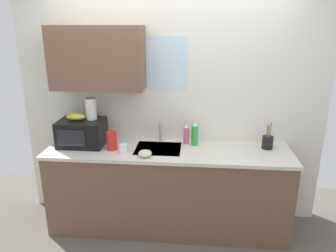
# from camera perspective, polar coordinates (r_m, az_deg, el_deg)

# --- Properties ---
(kitchen_wall_assembly) EXTENTS (3.25, 0.42, 2.50)m
(kitchen_wall_assembly) POSITION_cam_1_polar(r_m,az_deg,el_deg) (3.38, -1.73, 4.95)
(kitchen_wall_assembly) COLOR silver
(kitchen_wall_assembly) RESTS_ON ground
(counter_unit) EXTENTS (2.48, 0.63, 0.90)m
(counter_unit) POSITION_cam_1_polar(r_m,az_deg,el_deg) (3.40, -0.03, -11.15)
(counter_unit) COLOR brown
(counter_unit) RESTS_ON ground
(sink_faucet) EXTENTS (0.03, 0.03, 0.21)m
(sink_faucet) POSITION_cam_1_polar(r_m,az_deg,el_deg) (3.40, -1.36, -0.99)
(sink_faucet) COLOR #B2B5BA
(sink_faucet) RESTS_ON counter_unit
(microwave) EXTENTS (0.46, 0.35, 0.27)m
(microwave) POSITION_cam_1_polar(r_m,az_deg,el_deg) (3.40, -15.27, -1.16)
(microwave) COLOR black
(microwave) RESTS_ON counter_unit
(banana_bunch) EXTENTS (0.20, 0.11, 0.07)m
(banana_bunch) POSITION_cam_1_polar(r_m,az_deg,el_deg) (3.37, -16.29, 1.61)
(banana_bunch) COLOR gold
(banana_bunch) RESTS_ON microwave
(paper_towel_roll) EXTENTS (0.11, 0.11, 0.22)m
(paper_towel_roll) POSITION_cam_1_polar(r_m,az_deg,el_deg) (3.35, -13.70, 3.03)
(paper_towel_roll) COLOR white
(paper_towel_roll) RESTS_ON microwave
(dish_soap_bottle_pink) EXTENTS (0.06, 0.06, 0.21)m
(dish_soap_bottle_pink) POSITION_cam_1_polar(r_m,az_deg,el_deg) (3.34, 3.32, -1.54)
(dish_soap_bottle_pink) COLOR #E55999
(dish_soap_bottle_pink) RESTS_ON counter_unit
(dish_soap_bottle_green) EXTENTS (0.07, 0.07, 0.25)m
(dish_soap_bottle_green) POSITION_cam_1_polar(r_m,az_deg,el_deg) (3.30, 4.85, -1.52)
(dish_soap_bottle_green) COLOR green
(dish_soap_bottle_green) RESTS_ON counter_unit
(cereal_canister) EXTENTS (0.10, 0.10, 0.19)m
(cereal_canister) POSITION_cam_1_polar(r_m,az_deg,el_deg) (3.23, -10.12, -2.63)
(cereal_canister) COLOR red
(cereal_canister) RESTS_ON counter_unit
(mug_white) EXTENTS (0.08, 0.08, 0.09)m
(mug_white) POSITION_cam_1_polar(r_m,az_deg,el_deg) (3.13, -7.99, -4.10)
(mug_white) COLOR white
(mug_white) RESTS_ON counter_unit
(utensil_crock) EXTENTS (0.11, 0.11, 0.27)m
(utensil_crock) POSITION_cam_1_polar(r_m,az_deg,el_deg) (3.36, 17.50, -2.77)
(utensil_crock) COLOR black
(utensil_crock) RESTS_ON counter_unit
(small_bowl) EXTENTS (0.13, 0.13, 0.06)m
(small_bowl) POSITION_cam_1_polar(r_m,az_deg,el_deg) (3.04, -4.17, -4.96)
(small_bowl) COLOR beige
(small_bowl) RESTS_ON counter_unit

